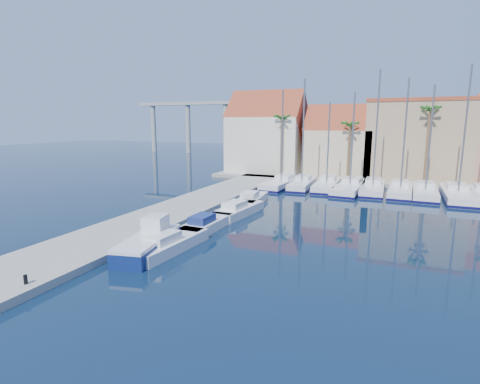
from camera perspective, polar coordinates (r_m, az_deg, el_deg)
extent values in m
plane|color=black|center=(19.07, -13.95, -16.93)|extent=(260.00, 260.00, 0.00)
cube|color=gray|center=(34.23, -12.63, -3.99)|extent=(6.00, 77.00, 0.50)
cube|color=gray|center=(61.99, 22.21, 1.95)|extent=(54.00, 16.00, 0.50)
cylinder|color=black|center=(22.64, -29.88, -11.48)|extent=(0.20, 0.20, 0.49)
cube|color=navy|center=(26.20, -13.81, -8.02)|extent=(3.44, 6.85, 0.98)
cube|color=white|center=(26.02, -13.87, -6.77)|extent=(3.44, 6.85, 0.22)
cube|color=white|center=(27.00, -12.75, -4.76)|extent=(1.74, 1.99, 1.20)
cube|color=white|center=(26.50, -10.75, -7.89)|extent=(2.67, 6.96, 0.80)
cube|color=white|center=(25.78, -11.73, -6.82)|extent=(1.70, 2.49, 0.60)
cube|color=white|center=(30.91, -5.21, -5.06)|extent=(2.14, 6.38, 0.80)
cube|color=navy|center=(30.19, -5.82, -4.08)|extent=(1.46, 2.24, 0.60)
cube|color=white|center=(35.84, -0.27, -2.83)|extent=(2.88, 7.08, 0.80)
cube|color=white|center=(35.10, -0.82, -1.95)|extent=(1.78, 2.56, 0.60)
cube|color=white|center=(40.66, 1.76, -1.22)|extent=(2.75, 6.87, 0.80)
cube|color=white|center=(39.89, 1.50, -0.42)|extent=(1.71, 2.47, 0.60)
cube|color=white|center=(51.58, 6.49, 1.35)|extent=(3.52, 10.74, 1.00)
cube|color=#0F0D44|center=(51.63, 6.49, 1.00)|extent=(3.58, 10.81, 0.28)
cube|color=white|center=(52.44, 6.92, 2.38)|extent=(2.15, 3.30, 0.60)
cylinder|color=slate|center=(50.46, 6.43, 8.50)|extent=(0.20, 0.20, 11.86)
cube|color=white|center=(51.08, 9.47, 1.19)|extent=(2.95, 9.54, 1.00)
cube|color=#0F0D44|center=(51.14, 9.46, 0.83)|extent=(3.01, 9.61, 0.28)
cube|color=white|center=(51.88, 9.69, 2.22)|extent=(1.86, 2.92, 0.60)
cylinder|color=slate|center=(49.97, 9.62, 9.14)|extent=(0.20, 0.20, 13.16)
cube|color=white|center=(51.07, 13.12, 1.05)|extent=(3.09, 10.43, 1.00)
cube|color=#0F0D44|center=(51.12, 13.11, 0.70)|extent=(3.15, 10.49, 0.28)
cube|color=white|center=(51.96, 13.31, 2.09)|extent=(2.00, 3.17, 0.60)
cylinder|color=slate|center=(49.96, 13.31, 7.31)|extent=(0.20, 0.20, 10.21)
cube|color=white|center=(50.01, 16.51, 0.69)|extent=(3.73, 11.54, 1.00)
cube|color=#0F0D44|center=(50.06, 16.49, 0.33)|extent=(3.79, 11.61, 0.28)
cube|color=white|center=(50.99, 16.79, 1.77)|extent=(2.30, 3.54, 0.60)
cylinder|color=slate|center=(48.82, 16.77, 7.71)|extent=(0.20, 0.20, 11.29)
cube|color=white|center=(50.26, 19.58, 0.56)|extent=(2.82, 10.31, 1.00)
cube|color=#0F0D44|center=(50.31, 19.56, 0.20)|extent=(2.88, 10.37, 0.28)
cube|color=white|center=(51.15, 19.69, 1.63)|extent=(1.91, 3.11, 0.60)
cylinder|color=slate|center=(49.08, 20.09, 9.08)|extent=(0.20, 0.20, 13.93)
cube|color=white|center=(49.81, 23.25, 0.22)|extent=(2.92, 10.01, 1.00)
cube|color=#0F0D44|center=(49.86, 23.22, -0.14)|extent=(2.98, 10.07, 0.28)
cube|color=white|center=(50.66, 23.35, 1.30)|extent=(1.91, 3.04, 0.60)
cylinder|color=slate|center=(48.65, 23.83, 8.13)|extent=(0.20, 0.20, 12.77)
cube|color=white|center=(49.89, 26.36, 0.00)|extent=(2.96, 10.30, 1.00)
cube|color=#0F0D44|center=(49.95, 26.33, -0.36)|extent=(3.02, 10.37, 0.28)
cube|color=white|center=(50.78, 26.40, 1.08)|extent=(1.95, 3.12, 0.60)
cylinder|color=slate|center=(48.74, 26.99, 7.36)|extent=(0.20, 0.20, 11.87)
cube|color=white|center=(49.99, 30.19, -0.32)|extent=(3.15, 11.83, 1.00)
cube|color=#0F0D44|center=(50.05, 30.16, -0.68)|extent=(3.21, 11.90, 0.28)
cube|color=white|center=(51.03, 30.12, 0.79)|extent=(2.17, 3.56, 0.60)
cylinder|color=slate|center=(48.73, 31.09, 8.18)|extent=(0.20, 0.20, 13.89)
cube|color=beige|center=(63.87, 4.15, 7.22)|extent=(12.00, 9.00, 9.00)
cube|color=maroon|center=(63.76, 4.21, 11.26)|extent=(12.30, 9.00, 9.00)
cube|color=#C9B18D|center=(61.17, 14.90, 5.81)|extent=(10.00, 8.00, 7.00)
cube|color=maroon|center=(61.00, 15.06, 9.09)|extent=(10.30, 8.00, 8.00)
cube|color=tan|center=(61.52, 25.39, 7.04)|extent=(14.00, 10.00, 11.00)
cube|color=maroon|center=(61.54, 25.82, 12.38)|extent=(14.20, 10.20, 0.50)
cylinder|color=brown|center=(57.90, 6.33, 6.84)|extent=(0.36, 0.36, 9.00)
sphere|color=#225C1A|center=(57.79, 6.42, 11.15)|extent=(2.60, 2.60, 2.60)
cylinder|color=brown|center=(55.93, 16.24, 5.84)|extent=(0.36, 0.36, 8.00)
sphere|color=#225C1A|center=(55.78, 16.44, 9.79)|extent=(2.60, 2.60, 2.60)
cylinder|color=brown|center=(55.61, 26.62, 6.16)|extent=(0.36, 0.36, 10.00)
sphere|color=#225C1A|center=(55.55, 27.04, 11.14)|extent=(2.60, 2.60, 2.60)
cube|color=#9E9E99|center=(107.11, -4.22, 13.38)|extent=(48.00, 2.20, 0.90)
cylinder|color=#9E9E99|center=(117.41, -13.03, 9.48)|extent=(1.40, 1.40, 14.00)
cylinder|color=#9E9E99|center=(110.84, -7.91, 9.60)|extent=(1.40, 1.40, 14.00)
cylinder|color=#9E9E99|center=(105.25, -2.20, 9.64)|extent=(1.40, 1.40, 14.00)
cylinder|color=#9E9E99|center=(100.77, 4.09, 9.58)|extent=(1.40, 1.40, 14.00)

